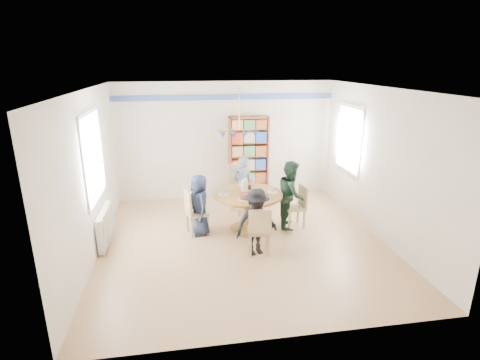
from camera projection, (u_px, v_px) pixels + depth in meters
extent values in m
plane|color=tan|center=(244.00, 242.00, 6.76)|extent=(5.00, 5.00, 0.00)
plane|color=white|center=(244.00, 89.00, 5.95)|extent=(5.00, 5.00, 0.00)
plane|color=white|center=(226.00, 141.00, 8.71)|extent=(5.00, 0.00, 5.00)
plane|color=white|center=(283.00, 234.00, 4.00)|extent=(5.00, 0.00, 5.00)
plane|color=white|center=(90.00, 177.00, 5.97)|extent=(0.00, 5.00, 5.00)
plane|color=white|center=(380.00, 164.00, 6.73)|extent=(0.00, 5.00, 5.00)
cube|color=#354E93|center=(225.00, 97.00, 8.38)|extent=(5.00, 0.02, 0.12)
cube|color=white|center=(93.00, 157.00, 6.18)|extent=(0.03, 1.32, 1.52)
cube|color=white|center=(94.00, 157.00, 6.19)|extent=(0.01, 1.20, 1.40)
cube|color=white|center=(349.00, 139.00, 7.89)|extent=(0.03, 1.12, 1.42)
cube|color=white|center=(348.00, 139.00, 7.89)|extent=(0.01, 1.00, 1.30)
cylinder|color=gold|center=(239.00, 109.00, 6.53)|extent=(0.01, 0.01, 0.75)
cylinder|color=gold|center=(239.00, 130.00, 6.64)|extent=(0.80, 0.02, 0.02)
cone|color=#3B58A6|center=(222.00, 135.00, 6.62)|extent=(0.11, 0.11, 0.10)
cone|color=#3B58A6|center=(234.00, 135.00, 6.65)|extent=(0.11, 0.11, 0.10)
cone|color=#3B58A6|center=(245.00, 134.00, 6.68)|extent=(0.11, 0.11, 0.10)
cone|color=#3B58A6|center=(256.00, 134.00, 6.71)|extent=(0.11, 0.11, 0.10)
cube|color=silver|center=(105.00, 226.00, 6.57)|extent=(0.10, 1.00, 0.60)
cube|color=silver|center=(105.00, 236.00, 6.20)|extent=(0.02, 0.06, 0.56)
cube|color=silver|center=(107.00, 231.00, 6.39)|extent=(0.02, 0.06, 0.56)
cube|color=silver|center=(109.00, 226.00, 6.58)|extent=(0.02, 0.06, 0.56)
cube|color=silver|center=(111.00, 221.00, 6.77)|extent=(0.02, 0.06, 0.56)
cube|color=silver|center=(112.00, 217.00, 6.96)|extent=(0.02, 0.06, 0.56)
cylinder|color=brown|center=(248.00, 195.00, 7.03)|extent=(1.30, 1.30, 0.05)
cylinder|color=brown|center=(248.00, 213.00, 7.15)|extent=(0.16, 0.16, 0.70)
cylinder|color=brown|center=(248.00, 229.00, 7.25)|extent=(0.70, 0.70, 0.04)
cube|color=#D3BC82|center=(197.00, 213.00, 6.99)|extent=(0.46, 0.46, 0.05)
cube|color=#D3BC82|center=(188.00, 203.00, 6.85)|extent=(0.12, 0.38, 0.46)
cube|color=#D3BC82|center=(208.00, 225.00, 6.97)|extent=(0.04, 0.04, 0.39)
cube|color=#D3BC82|center=(203.00, 219.00, 7.24)|extent=(0.04, 0.04, 0.39)
cube|color=#D3BC82|center=(192.00, 228.00, 6.86)|extent=(0.04, 0.04, 0.39)
cube|color=#D3BC82|center=(188.00, 222.00, 7.13)|extent=(0.04, 0.04, 0.39)
cube|color=#D3BC82|center=(294.00, 208.00, 7.28)|extent=(0.41, 0.41, 0.04)
cube|color=#D3BC82|center=(303.00, 196.00, 7.26)|extent=(0.07, 0.37, 0.44)
cube|color=#D3BC82|center=(284.00, 215.00, 7.45)|extent=(0.04, 0.04, 0.38)
cube|color=#D3BC82|center=(290.00, 221.00, 7.17)|extent=(0.04, 0.04, 0.38)
cube|color=#D3BC82|center=(298.00, 214.00, 7.52)|extent=(0.04, 0.04, 0.38)
cube|color=#D3BC82|center=(304.00, 220.00, 7.24)|extent=(0.04, 0.04, 0.38)
cube|color=#D3BC82|center=(242.00, 190.00, 7.97)|extent=(0.58, 0.58, 0.06)
cube|color=#D3BC82|center=(238.00, 175.00, 8.06)|extent=(0.46, 0.18, 0.55)
cube|color=#D3BC82|center=(239.00, 206.00, 7.81)|extent=(0.06, 0.06, 0.47)
cube|color=#D3BC82|center=(254.00, 203.00, 7.97)|extent=(0.06, 0.06, 0.47)
cube|color=#D3BC82|center=(231.00, 200.00, 8.13)|extent=(0.06, 0.06, 0.47)
cube|color=#D3BC82|center=(246.00, 197.00, 8.29)|extent=(0.06, 0.06, 0.47)
cube|color=#D3BC82|center=(259.00, 231.00, 6.28)|extent=(0.42, 0.42, 0.04)
cube|color=#D3BC82|center=(260.00, 223.00, 6.05)|extent=(0.38, 0.08, 0.45)
cube|color=#D3BC82|center=(267.00, 238.00, 6.49)|extent=(0.04, 0.04, 0.38)
cube|color=#D3BC82|center=(249.00, 238.00, 6.49)|extent=(0.04, 0.04, 0.38)
cube|color=#D3BC82|center=(269.00, 246.00, 6.20)|extent=(0.04, 0.04, 0.38)
cube|color=#D3BC82|center=(250.00, 246.00, 6.20)|extent=(0.04, 0.04, 0.38)
imported|color=#1C253D|center=(200.00, 205.00, 6.93)|extent=(0.50, 0.64, 1.15)
imported|color=#172F21|center=(291.00, 194.00, 7.22)|extent=(0.66, 0.76, 1.33)
imported|color=gray|center=(242.00, 184.00, 7.96)|extent=(0.51, 0.39, 1.23)
imported|color=black|center=(256.00, 222.00, 6.19)|extent=(0.83, 0.60, 1.16)
cube|color=maroon|center=(230.00, 158.00, 8.68)|extent=(0.04, 0.28, 1.93)
cube|color=maroon|center=(267.00, 157.00, 8.82)|extent=(0.04, 0.28, 1.93)
cube|color=maroon|center=(249.00, 117.00, 8.46)|extent=(0.92, 0.28, 0.04)
cube|color=maroon|center=(248.00, 195.00, 9.03)|extent=(0.92, 0.28, 0.06)
cube|color=maroon|center=(248.00, 156.00, 8.87)|extent=(0.92, 0.02, 1.93)
cube|color=maroon|center=(248.00, 182.00, 8.93)|extent=(0.86, 0.26, 0.02)
cube|color=maroon|center=(248.00, 169.00, 8.83)|extent=(0.86, 0.26, 0.02)
cube|color=maroon|center=(249.00, 156.00, 8.74)|extent=(0.86, 0.26, 0.02)
cube|color=maroon|center=(249.00, 142.00, 8.64)|extent=(0.86, 0.26, 0.02)
cube|color=maroon|center=(249.00, 129.00, 8.54)|extent=(0.86, 0.26, 0.02)
cube|color=#9D3318|center=(237.00, 190.00, 8.93)|extent=(0.25, 0.20, 0.24)
cube|color=beige|center=(248.00, 190.00, 8.97)|extent=(0.25, 0.20, 0.24)
cube|color=navy|center=(260.00, 189.00, 9.01)|extent=(0.25, 0.20, 0.24)
cube|color=tan|center=(237.00, 177.00, 8.83)|extent=(0.25, 0.20, 0.24)
cube|color=#427843|center=(249.00, 177.00, 8.87)|extent=(0.25, 0.20, 0.24)
cube|color=brown|center=(260.00, 176.00, 8.92)|extent=(0.25, 0.20, 0.24)
cube|color=#9D3318|center=(237.00, 164.00, 8.74)|extent=(0.25, 0.20, 0.24)
cube|color=beige|center=(249.00, 164.00, 8.78)|extent=(0.25, 0.20, 0.24)
cube|color=navy|center=(260.00, 163.00, 8.82)|extent=(0.25, 0.20, 0.24)
cube|color=tan|center=(237.00, 151.00, 8.64)|extent=(0.25, 0.20, 0.24)
cube|color=#427843|center=(249.00, 151.00, 8.68)|extent=(0.25, 0.20, 0.24)
cube|color=brown|center=(260.00, 150.00, 8.72)|extent=(0.25, 0.20, 0.24)
cube|color=#9D3318|center=(237.00, 137.00, 8.54)|extent=(0.25, 0.20, 0.24)
cube|color=beige|center=(249.00, 137.00, 8.58)|extent=(0.25, 0.20, 0.24)
cube|color=navy|center=(261.00, 137.00, 8.62)|extent=(0.25, 0.20, 0.24)
cube|color=tan|center=(237.00, 124.00, 8.45)|extent=(0.25, 0.20, 0.20)
cube|color=#427843|center=(249.00, 124.00, 8.49)|extent=(0.25, 0.20, 0.20)
cube|color=brown|center=(261.00, 124.00, 8.53)|extent=(0.25, 0.20, 0.20)
cylinder|color=white|center=(245.00, 186.00, 7.06)|extent=(0.12, 0.12, 0.23)
sphere|color=white|center=(245.00, 180.00, 7.02)|extent=(0.09, 0.09, 0.09)
cylinder|color=silver|center=(253.00, 184.00, 7.11)|extent=(0.07, 0.07, 0.27)
cylinder|color=#3B58A6|center=(253.00, 177.00, 7.07)|extent=(0.03, 0.03, 0.03)
cylinder|color=white|center=(248.00, 188.00, 7.29)|extent=(0.29, 0.29, 0.01)
cylinder|color=maroon|center=(248.00, 186.00, 7.27)|extent=(0.23, 0.23, 0.09)
cylinder|color=white|center=(246.00, 199.00, 6.74)|extent=(0.29, 0.29, 0.01)
cylinder|color=maroon|center=(246.00, 196.00, 6.72)|extent=(0.23, 0.23, 0.09)
cylinder|color=white|center=(223.00, 194.00, 6.95)|extent=(0.20, 0.20, 0.01)
imported|color=white|center=(223.00, 192.00, 6.94)|extent=(0.12, 0.12, 0.09)
cylinder|color=white|center=(272.00, 192.00, 7.10)|extent=(0.20, 0.20, 0.01)
imported|color=white|center=(272.00, 190.00, 7.08)|extent=(0.10, 0.10, 0.09)
cylinder|color=white|center=(244.00, 185.00, 7.47)|extent=(0.20, 0.20, 0.01)
imported|color=white|center=(244.00, 183.00, 7.45)|extent=(0.12, 0.12, 0.09)
cylinder|color=white|center=(253.00, 202.00, 6.59)|extent=(0.20, 0.20, 0.01)
imported|color=white|center=(253.00, 200.00, 6.57)|extent=(0.10, 0.10, 0.09)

